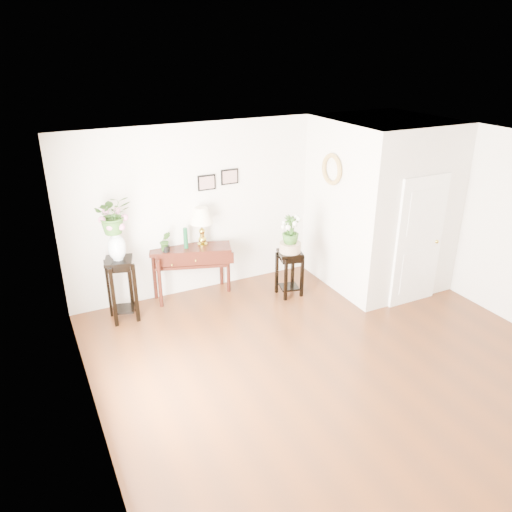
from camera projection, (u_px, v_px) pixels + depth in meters
floor at (330, 359)px, 6.71m from camera, size 6.00×5.50×0.02m
ceiling at (345, 151)px, 5.59m from camera, size 6.00×5.50×0.02m
wall_back at (243, 204)px, 8.41m from camera, size 6.00×0.02×2.80m
wall_left at (86, 320)px, 4.93m from camera, size 0.02×5.50×2.80m
wall_right at (506, 227)px, 7.36m from camera, size 0.02×5.50×2.80m
partition at (380, 203)px, 8.46m from camera, size 1.80×1.95×2.80m
door at (419, 242)px, 7.78m from camera, size 0.90×0.05×2.10m
art_print_left at (207, 183)px, 7.95m from camera, size 0.30×0.02×0.25m
art_print_right at (230, 177)px, 8.09m from camera, size 0.30×0.02×0.25m
wall_ornament at (332, 169)px, 7.92m from camera, size 0.07×0.51×0.51m
console_table at (192, 271)px, 8.23m from camera, size 1.37×0.81×0.86m
table_lamp at (202, 225)px, 8.00m from camera, size 0.49×0.49×0.65m
green_vase at (186, 238)px, 7.96m from camera, size 0.08×0.08×0.34m
potted_plant at (165, 242)px, 7.83m from camera, size 0.20×0.17×0.32m
plant_stand_a at (122, 289)px, 7.49m from camera, size 0.48×0.48×1.00m
porcelain_vase at (117, 245)px, 7.20m from camera, size 0.33×0.33×0.46m
lily_arrangement at (113, 215)px, 7.02m from camera, size 0.52×0.46×0.57m
plant_stand_b at (289, 273)px, 8.26m from camera, size 0.44×0.44×0.78m
ceramic_bowl at (290, 247)px, 8.07m from camera, size 0.40×0.40×0.16m
narcissus at (291, 231)px, 7.96m from camera, size 0.36×0.36×0.48m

